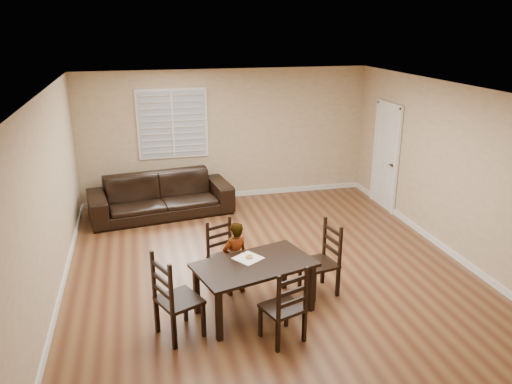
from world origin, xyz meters
TOP-DOWN VIEW (x-y plane):
  - ground at (0.00, 0.00)m, footprint 7.00×7.00m
  - room at (0.04, 0.18)m, footprint 6.04×7.04m
  - dining_table at (-0.48, -1.02)m, footprint 1.65×1.20m
  - chair_near at (-0.75, -0.11)m, footprint 0.54×0.52m
  - chair_far at (-0.26, -1.78)m, footprint 0.55×0.53m
  - chair_left at (-1.58, -1.35)m, footprint 0.62×0.63m
  - chair_right at (0.62, -0.72)m, footprint 0.51×0.53m
  - child at (-0.63, -0.50)m, footprint 0.45×0.37m
  - napkin at (-0.53, -0.86)m, footprint 0.43×0.43m
  - donut at (-0.51, -0.85)m, footprint 0.10×0.10m
  - sofa at (-1.44, 2.76)m, footprint 2.81×1.43m

SIDE VIEW (x-z plane):
  - ground at x=0.00m, z-range 0.00..0.00m
  - sofa at x=-1.44m, z-range 0.00..0.79m
  - chair_near at x=-0.75m, z-range -0.04..0.90m
  - chair_far at x=-0.26m, z-range -0.05..0.93m
  - chair_right at x=0.62m, z-range -0.05..0.97m
  - chair_left at x=-1.58m, z-range -0.05..1.04m
  - child at x=-0.63m, z-range 0.00..1.06m
  - dining_table at x=-0.48m, z-range 0.26..0.95m
  - napkin at x=-0.53m, z-range 0.69..0.70m
  - donut at x=-0.51m, z-range 0.70..0.74m
  - room at x=0.04m, z-range 0.45..3.17m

